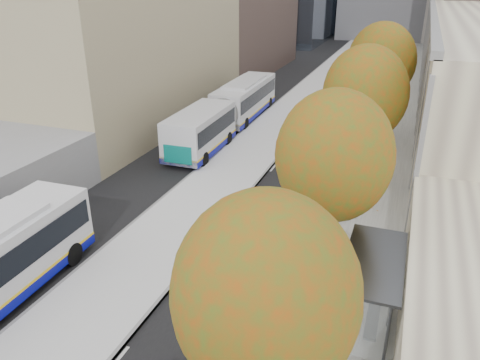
% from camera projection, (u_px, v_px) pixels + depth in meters
% --- Properties ---
extents(bus_platform, '(4.25, 150.00, 0.15)m').
position_uv_depth(bus_platform, '(287.00, 116.00, 39.86)').
color(bus_platform, beige).
rests_on(bus_platform, ground).
extents(sidewalk, '(4.75, 150.00, 0.08)m').
position_uv_depth(sidewalk, '(384.00, 126.00, 37.31)').
color(sidewalk, gray).
rests_on(sidewalk, ground).
extents(bus_shelter, '(1.90, 4.40, 2.53)m').
position_uv_depth(bus_shelter, '(379.00, 272.00, 15.34)').
color(bus_shelter, '#383A3F').
rests_on(bus_shelter, sidewalk).
extents(tree_b, '(4.00, 4.00, 6.97)m').
position_uv_depth(tree_b, '(266.00, 294.00, 9.75)').
color(tree_b, '#332119').
rests_on(tree_b, sidewalk).
extents(tree_c, '(4.20, 4.20, 7.28)m').
position_uv_depth(tree_c, '(334.00, 156.00, 16.52)').
color(tree_c, '#332119').
rests_on(tree_c, sidewalk).
extents(tree_d, '(4.40, 4.40, 7.60)m').
position_uv_depth(tree_d, '(365.00, 94.00, 24.15)').
color(tree_d, '#332119').
rests_on(tree_d, sidewalk).
extents(tree_e, '(4.60, 4.60, 7.92)m').
position_uv_depth(tree_e, '(381.00, 62.00, 31.77)').
color(tree_e, '#332119').
rests_on(tree_e, sidewalk).
extents(bus_far, '(2.95, 17.59, 2.92)m').
position_uv_depth(bus_far, '(228.00, 110.00, 35.71)').
color(bus_far, silver).
rests_on(bus_far, ground).
extents(distant_car, '(2.48, 4.05, 1.29)m').
position_uv_depth(distant_car, '(264.00, 92.00, 45.41)').
color(distant_car, silver).
rests_on(distant_car, ground).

